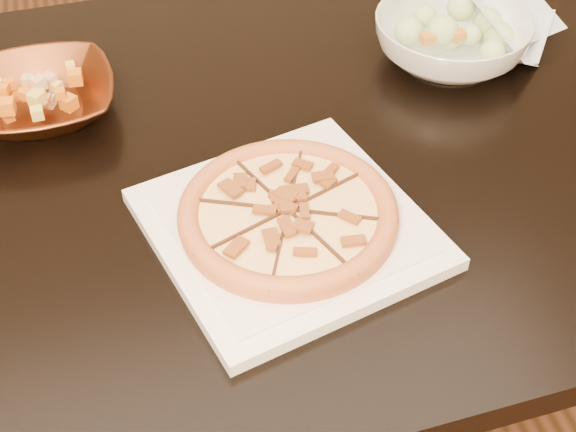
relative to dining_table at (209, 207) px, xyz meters
name	(u,v)px	position (x,y,z in m)	size (l,w,h in m)	color
dining_table	(209,207)	(0.00, 0.00, 0.00)	(1.51, 1.00, 0.75)	black
plate	(288,228)	(0.07, -0.17, 0.11)	(0.38, 0.38, 0.02)	white
pizza	(288,214)	(0.07, -0.17, 0.13)	(0.26, 0.26, 0.03)	#BE6F47
bronze_bowl	(40,99)	(-0.21, 0.15, 0.12)	(0.21, 0.21, 0.05)	#623016
mixed_dish	(33,75)	(-0.21, 0.15, 0.16)	(0.11, 0.11, 0.03)	tan
salad_bowl	(451,40)	(0.41, 0.14, 0.13)	(0.24, 0.24, 0.07)	silver
salad	(455,8)	(0.41, 0.14, 0.19)	(0.09, 0.11, 0.04)	#BCDE8E
cling_film	(515,32)	(0.53, 0.15, 0.12)	(0.16, 0.13, 0.05)	silver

